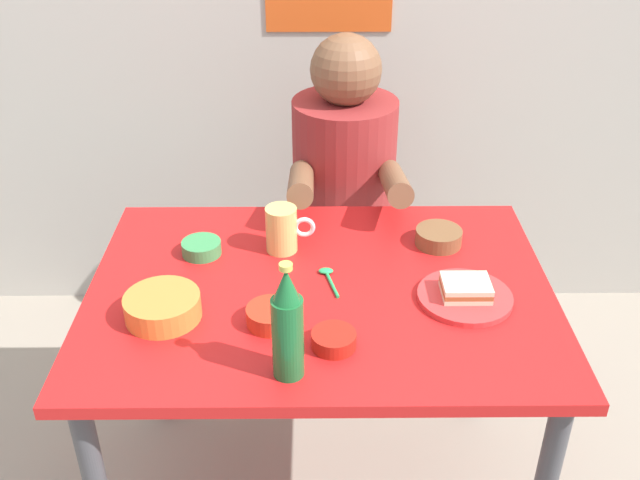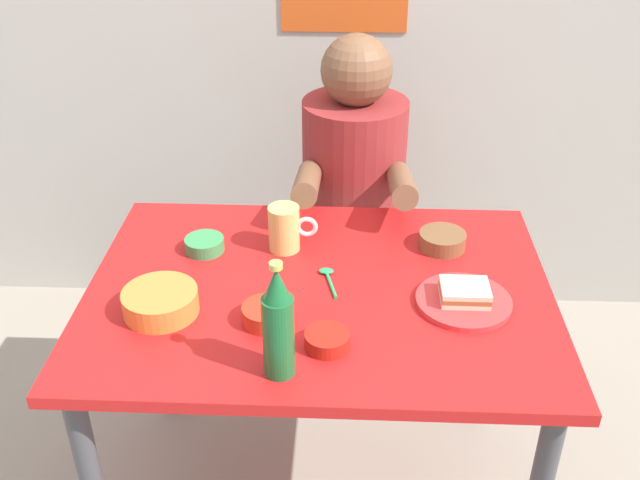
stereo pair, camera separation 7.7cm
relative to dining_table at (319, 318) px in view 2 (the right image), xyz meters
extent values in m
cube|color=red|center=(0.00, 0.00, 0.08)|extent=(1.10, 0.80, 0.03)
cylinder|color=#3F3F44|center=(-0.49, 0.34, -0.29)|extent=(0.05, 0.05, 0.71)
cylinder|color=#3F3F44|center=(0.49, 0.34, -0.29)|extent=(0.05, 0.05, 0.71)
cylinder|color=#4C4C51|center=(0.08, 0.63, -0.44)|extent=(0.08, 0.08, 0.41)
cylinder|color=#2D2D33|center=(0.08, 0.63, -0.22)|extent=(0.34, 0.34, 0.04)
cylinder|color=maroon|center=(0.08, 0.63, 0.06)|extent=(0.32, 0.32, 0.52)
sphere|color=brown|center=(0.08, 0.63, 0.42)|extent=(0.21, 0.21, 0.21)
cylinder|color=brown|center=(-0.05, 0.38, 0.18)|extent=(0.07, 0.31, 0.14)
cylinder|color=brown|center=(0.21, 0.38, 0.18)|extent=(0.07, 0.31, 0.14)
cylinder|color=red|center=(0.33, -0.05, 0.10)|extent=(0.22, 0.22, 0.01)
cube|color=beige|center=(0.33, -0.05, 0.11)|extent=(0.11, 0.09, 0.01)
cube|color=#9E592D|center=(0.33, -0.05, 0.13)|extent=(0.11, 0.09, 0.01)
cube|color=beige|center=(0.33, -0.05, 0.14)|extent=(0.11, 0.09, 0.01)
cylinder|color=#D1BC66|center=(-0.10, 0.17, 0.15)|extent=(0.08, 0.08, 0.12)
torus|color=silver|center=(-0.04, 0.17, 0.16)|extent=(0.06, 0.01, 0.06)
cylinder|color=#19602D|center=(-0.07, -0.30, 0.18)|extent=(0.06, 0.06, 0.18)
cone|color=#19602D|center=(-0.07, -0.30, 0.31)|extent=(0.05, 0.05, 0.07)
cylinder|color=#BFB74C|center=(-0.07, -0.30, 0.35)|extent=(0.03, 0.03, 0.01)
cylinder|color=brown|center=(0.31, 0.19, 0.11)|extent=(0.12, 0.12, 0.04)
cylinder|color=brown|center=(0.31, 0.19, 0.12)|extent=(0.10, 0.10, 0.02)
cylinder|color=#388C4C|center=(-0.30, 0.15, 0.11)|extent=(0.10, 0.10, 0.03)
cylinder|color=#5B643A|center=(-0.30, 0.15, 0.12)|extent=(0.08, 0.08, 0.02)
cylinder|color=red|center=(-0.11, -0.14, 0.11)|extent=(0.11, 0.11, 0.04)
cylinder|color=#A33521|center=(-0.11, -0.14, 0.12)|extent=(0.09, 0.09, 0.02)
cylinder|color=orange|center=(-0.35, -0.11, 0.12)|extent=(0.17, 0.17, 0.05)
cylinder|color=#B25B2D|center=(-0.35, -0.11, 0.13)|extent=(0.14, 0.14, 0.02)
cylinder|color=#B21E14|center=(0.03, -0.22, 0.11)|extent=(0.10, 0.10, 0.03)
cylinder|color=maroon|center=(0.03, -0.22, 0.12)|extent=(0.08, 0.08, 0.02)
cylinder|color=#26A559|center=(0.03, 0.01, 0.10)|extent=(0.03, 0.11, 0.01)
ellipsoid|color=#26A559|center=(0.01, 0.06, 0.10)|extent=(0.04, 0.02, 0.01)
camera|label=1|loc=(-0.01, -1.42, 1.08)|focal=40.74mm
camera|label=2|loc=(0.06, -1.42, 1.08)|focal=40.74mm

